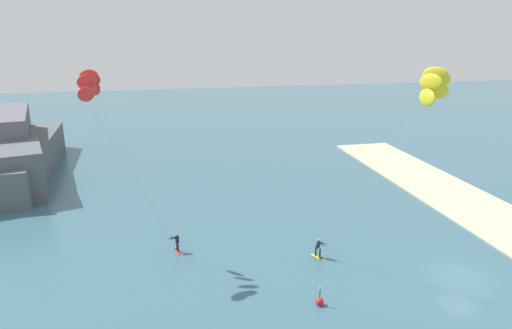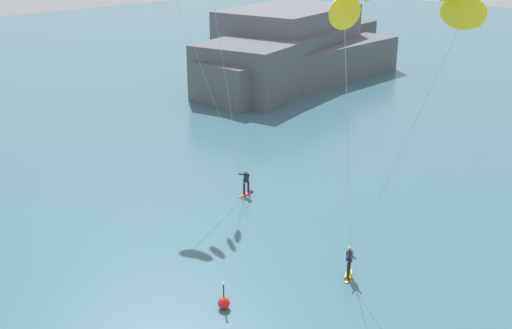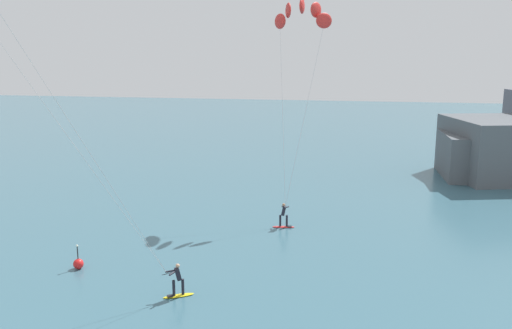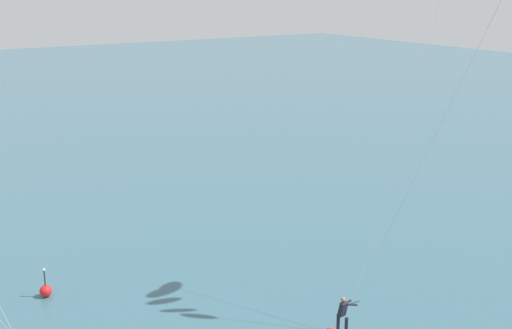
% 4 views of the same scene
% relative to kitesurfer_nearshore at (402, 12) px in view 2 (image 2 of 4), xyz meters
% --- Properties ---
extents(kitesurfer_nearshore, '(8.21, 8.20, 15.89)m').
position_rel_kitesurfer_nearshore_xyz_m(kitesurfer_nearshore, '(0.00, 0.00, 0.00)').
color(kitesurfer_nearshore, yellow).
rests_on(kitesurfer_nearshore, ground).
extents(marker_buoy, '(0.56, 0.56, 1.38)m').
position_rel_kitesurfer_nearshore_xyz_m(marker_buoy, '(-1.41, 7.49, -13.79)').
color(marker_buoy, red).
rests_on(marker_buoy, ground).
extents(distant_headland, '(31.47, 17.29, 7.79)m').
position_rel_kitesurfer_nearshore_xyz_m(distant_headland, '(36.07, 38.35, -11.11)').
color(distant_headland, '#565B60').
rests_on(distant_headland, ground).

